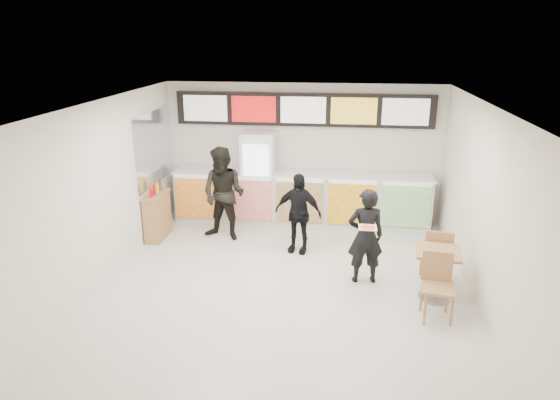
% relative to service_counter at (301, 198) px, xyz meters
% --- Properties ---
extents(floor, '(7.00, 7.00, 0.00)m').
position_rel_service_counter_xyz_m(floor, '(-0.00, -3.09, -0.57)').
color(floor, beige).
rests_on(floor, ground).
extents(ceiling, '(7.00, 7.00, 0.00)m').
position_rel_service_counter_xyz_m(ceiling, '(-0.00, -3.09, 2.43)').
color(ceiling, white).
rests_on(ceiling, wall_back).
extents(wall_back, '(6.00, 0.00, 6.00)m').
position_rel_service_counter_xyz_m(wall_back, '(-0.00, 0.41, 0.93)').
color(wall_back, silver).
rests_on(wall_back, floor).
extents(wall_left, '(0.00, 7.00, 7.00)m').
position_rel_service_counter_xyz_m(wall_left, '(-3.00, -3.09, 0.93)').
color(wall_left, silver).
rests_on(wall_left, floor).
extents(wall_right, '(0.00, 7.00, 7.00)m').
position_rel_service_counter_xyz_m(wall_right, '(3.00, -3.09, 0.93)').
color(wall_right, silver).
rests_on(wall_right, floor).
extents(service_counter, '(5.56, 0.77, 1.14)m').
position_rel_service_counter_xyz_m(service_counter, '(0.00, 0.00, 0.00)').
color(service_counter, silver).
rests_on(service_counter, floor).
extents(menu_board, '(5.50, 0.14, 0.70)m').
position_rel_service_counter_xyz_m(menu_board, '(0.00, 0.32, 1.88)').
color(menu_board, black).
rests_on(menu_board, wall_back).
extents(drinks_fridge, '(0.70, 0.67, 2.00)m').
position_rel_service_counter_xyz_m(drinks_fridge, '(-0.93, 0.02, 0.43)').
color(drinks_fridge, white).
rests_on(drinks_fridge, floor).
extents(mirror_panel, '(0.01, 2.00, 1.50)m').
position_rel_service_counter_xyz_m(mirror_panel, '(-2.99, -0.64, 1.18)').
color(mirror_panel, '#B2B7BF').
rests_on(mirror_panel, wall_left).
extents(customer_main, '(0.65, 0.48, 1.64)m').
position_rel_service_counter_xyz_m(customer_main, '(1.29, -2.59, 0.25)').
color(customer_main, black).
rests_on(customer_main, floor).
extents(customer_left, '(1.07, 0.92, 1.89)m').
position_rel_service_counter_xyz_m(customer_left, '(-1.46, -1.06, 0.37)').
color(customer_left, black).
rests_on(customer_left, floor).
extents(customer_mid, '(0.97, 0.56, 1.55)m').
position_rel_service_counter_xyz_m(customer_mid, '(0.07, -1.50, 0.20)').
color(customer_mid, black).
rests_on(customer_mid, floor).
extents(pizza_slice, '(0.36, 0.36, 0.02)m').
position_rel_service_counter_xyz_m(pizza_slice, '(1.29, -3.04, 0.58)').
color(pizza_slice, beige).
rests_on(pizza_slice, customer_main).
extents(cafe_table, '(0.74, 1.72, 0.98)m').
position_rel_service_counter_xyz_m(cafe_table, '(2.38, -3.05, -0.00)').
color(cafe_table, '#9D7848').
rests_on(cafe_table, floor).
extents(condiment_ledge, '(0.34, 0.84, 1.12)m').
position_rel_service_counter_xyz_m(condiment_ledge, '(-2.82, -1.20, -0.09)').
color(condiment_ledge, '#9D7848').
rests_on(condiment_ledge, floor).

